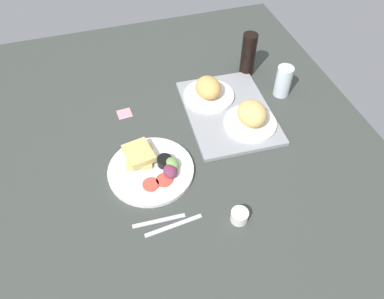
# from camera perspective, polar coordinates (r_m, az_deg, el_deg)

# --- Properties ---
(ground_plane) EXTENTS (1.90, 1.50, 0.03)m
(ground_plane) POSITION_cam_1_polar(r_m,az_deg,el_deg) (1.36, -1.45, -1.20)
(ground_plane) COLOR #383D38
(serving_tray) EXTENTS (0.46, 0.35, 0.02)m
(serving_tray) POSITION_cam_1_polar(r_m,az_deg,el_deg) (1.50, 5.64, 5.82)
(serving_tray) COLOR gray
(serving_tray) RESTS_ON ground_plane
(bread_plate_near) EXTENTS (0.21, 0.21, 0.09)m
(bread_plate_near) POSITION_cam_1_polar(r_m,az_deg,el_deg) (1.53, 2.55, 9.05)
(bread_plate_near) COLOR white
(bread_plate_near) RESTS_ON serving_tray
(bread_plate_far) EXTENTS (0.20, 0.20, 0.10)m
(bread_plate_far) POSITION_cam_1_polar(r_m,az_deg,el_deg) (1.42, 9.15, 5.04)
(bread_plate_far) COLOR white
(bread_plate_far) RESTS_ON serving_tray
(plate_with_salad) EXTENTS (0.30, 0.30, 0.05)m
(plate_with_salad) POSITION_cam_1_polar(r_m,az_deg,el_deg) (1.30, -6.28, -2.74)
(plate_with_salad) COLOR white
(plate_with_salad) RESTS_ON ground_plane
(drinking_glass) EXTENTS (0.07, 0.07, 0.13)m
(drinking_glass) POSITION_cam_1_polar(r_m,az_deg,el_deg) (1.60, 13.91, 10.21)
(drinking_glass) COLOR silver
(drinking_glass) RESTS_ON ground_plane
(soda_bottle) EXTENTS (0.06, 0.06, 0.19)m
(soda_bottle) POSITION_cam_1_polar(r_m,az_deg,el_deg) (1.67, 8.69, 14.31)
(soda_bottle) COLOR black
(soda_bottle) RESTS_ON ground_plane
(espresso_cup) EXTENTS (0.06, 0.06, 0.04)m
(espresso_cup) POSITION_cam_1_polar(r_m,az_deg,el_deg) (1.19, 7.34, -10.15)
(espresso_cup) COLOR silver
(espresso_cup) RESTS_ON ground_plane
(fork) EXTENTS (0.02, 0.17, 0.01)m
(fork) POSITION_cam_1_polar(r_m,az_deg,el_deg) (1.19, -5.13, -10.88)
(fork) COLOR #B7B7BC
(fork) RESTS_ON ground_plane
(knife) EXTENTS (0.03, 0.19, 0.01)m
(knife) POSITION_cam_1_polar(r_m,az_deg,el_deg) (1.18, -2.85, -11.62)
(knife) COLOR #B7B7BC
(knife) RESTS_ON ground_plane
(sticky_note) EXTENTS (0.06, 0.06, 0.00)m
(sticky_note) POSITION_cam_1_polar(r_m,az_deg,el_deg) (1.53, -10.39, 5.49)
(sticky_note) COLOR pink
(sticky_note) RESTS_ON ground_plane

